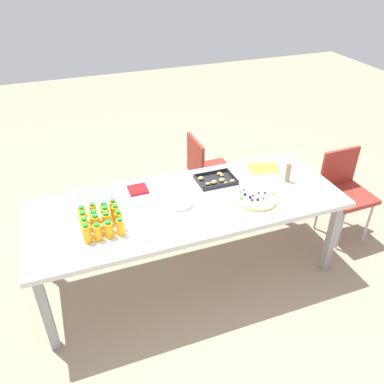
% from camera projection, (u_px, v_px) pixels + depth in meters
% --- Properties ---
extents(ground_plane, '(12.00, 12.00, 0.00)m').
position_uv_depth(ground_plane, '(188.00, 271.00, 3.38)').
color(ground_plane, gray).
extents(party_table, '(2.41, 0.90, 0.72)m').
position_uv_depth(party_table, '(188.00, 208.00, 3.01)').
color(party_table, silver).
rests_on(party_table, ground_plane).
extents(chair_far_right, '(0.41, 0.41, 0.83)m').
position_uv_depth(chair_far_right, '(206.00, 168.00, 3.87)').
color(chair_far_right, maroon).
rests_on(chair_far_right, ground_plane).
extents(chair_end, '(0.41, 0.41, 0.83)m').
position_uv_depth(chair_end, '(344.00, 187.00, 3.58)').
color(chair_end, maroon).
rests_on(chair_end, ground_plane).
extents(juice_bottle_0, '(0.06, 0.06, 0.14)m').
position_uv_depth(juice_bottle_0, '(87.00, 233.00, 2.56)').
color(juice_bottle_0, '#FAAB14').
rests_on(juice_bottle_0, party_table).
extents(juice_bottle_1, '(0.06, 0.06, 0.13)m').
position_uv_depth(juice_bottle_1, '(97.00, 232.00, 2.58)').
color(juice_bottle_1, '#FAAA14').
rests_on(juice_bottle_1, party_table).
extents(juice_bottle_2, '(0.06, 0.06, 0.13)m').
position_uv_depth(juice_bottle_2, '(109.00, 230.00, 2.61)').
color(juice_bottle_2, '#F9AB14').
rests_on(juice_bottle_2, party_table).
extents(juice_bottle_3, '(0.05, 0.05, 0.14)m').
position_uv_depth(juice_bottle_3, '(120.00, 227.00, 2.62)').
color(juice_bottle_3, '#F8AB14').
rests_on(juice_bottle_3, party_table).
extents(juice_bottle_4, '(0.06, 0.06, 0.14)m').
position_uv_depth(juice_bottle_4, '(85.00, 227.00, 2.62)').
color(juice_bottle_4, '#FAAE14').
rests_on(juice_bottle_4, party_table).
extents(juice_bottle_5, '(0.06, 0.06, 0.15)m').
position_uv_depth(juice_bottle_5, '(96.00, 224.00, 2.64)').
color(juice_bottle_5, '#FAAC14').
rests_on(juice_bottle_5, party_table).
extents(juice_bottle_6, '(0.06, 0.06, 0.15)m').
position_uv_depth(juice_bottle_6, '(107.00, 222.00, 2.66)').
color(juice_bottle_6, '#FAAC14').
rests_on(juice_bottle_6, party_table).
extents(juice_bottle_7, '(0.05, 0.05, 0.15)m').
position_uv_depth(juice_bottle_7, '(119.00, 220.00, 2.68)').
color(juice_bottle_7, '#FAAB14').
rests_on(juice_bottle_7, party_table).
extents(juice_bottle_8, '(0.06, 0.06, 0.14)m').
position_uv_depth(juice_bottle_8, '(84.00, 221.00, 2.68)').
color(juice_bottle_8, '#FBAD14').
rests_on(juice_bottle_8, party_table).
extents(juice_bottle_9, '(0.06, 0.06, 0.13)m').
position_uv_depth(juice_bottle_9, '(94.00, 219.00, 2.70)').
color(juice_bottle_9, '#FAAB14').
rests_on(juice_bottle_9, party_table).
extents(juice_bottle_10, '(0.06, 0.06, 0.15)m').
position_uv_depth(juice_bottle_10, '(106.00, 216.00, 2.72)').
color(juice_bottle_10, '#F9AE14').
rests_on(juice_bottle_10, party_table).
extents(juice_bottle_11, '(0.05, 0.05, 0.15)m').
position_uv_depth(juice_bottle_11, '(116.00, 214.00, 2.74)').
color(juice_bottle_11, '#F8AE14').
rests_on(juice_bottle_11, party_table).
extents(juice_bottle_12, '(0.06, 0.06, 0.13)m').
position_uv_depth(juice_bottle_12, '(83.00, 215.00, 2.74)').
color(juice_bottle_12, '#FBAC14').
rests_on(juice_bottle_12, party_table).
extents(juice_bottle_13, '(0.05, 0.05, 0.14)m').
position_uv_depth(juice_bottle_13, '(93.00, 212.00, 2.76)').
color(juice_bottle_13, '#FAAD14').
rests_on(juice_bottle_13, party_table).
extents(juice_bottle_14, '(0.06, 0.06, 0.13)m').
position_uv_depth(juice_bottle_14, '(105.00, 211.00, 2.78)').
color(juice_bottle_14, '#F9AC14').
rests_on(juice_bottle_14, party_table).
extents(juice_bottle_15, '(0.05, 0.05, 0.14)m').
position_uv_depth(juice_bottle_15, '(114.00, 208.00, 2.80)').
color(juice_bottle_15, '#FAAA14').
rests_on(juice_bottle_15, party_table).
extents(fruit_pizza, '(0.32, 0.32, 0.05)m').
position_uv_depth(fruit_pizza, '(256.00, 198.00, 3.00)').
color(fruit_pizza, tan).
rests_on(fruit_pizza, party_table).
extents(snack_tray, '(0.31, 0.23, 0.04)m').
position_uv_depth(snack_tray, '(216.00, 180.00, 3.23)').
color(snack_tray, black).
rests_on(snack_tray, party_table).
extents(plate_stack, '(0.19, 0.19, 0.03)m').
position_uv_depth(plate_stack, '(180.00, 203.00, 2.95)').
color(plate_stack, silver).
rests_on(plate_stack, party_table).
extents(napkin_stack, '(0.15, 0.15, 0.02)m').
position_uv_depth(napkin_stack, '(138.00, 189.00, 3.12)').
color(napkin_stack, red).
rests_on(napkin_stack, party_table).
extents(cardboard_tube, '(0.04, 0.04, 0.17)m').
position_uv_depth(cardboard_tube, '(288.00, 172.00, 3.19)').
color(cardboard_tube, '#9E7A56').
rests_on(cardboard_tube, party_table).
extents(paper_folder, '(0.30, 0.26, 0.01)m').
position_uv_depth(paper_folder, '(264.00, 168.00, 3.42)').
color(paper_folder, yellow).
rests_on(paper_folder, party_table).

